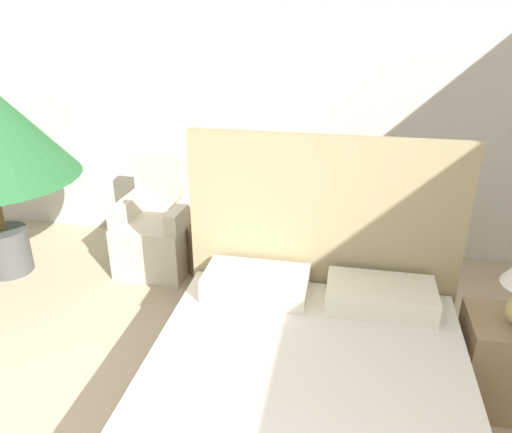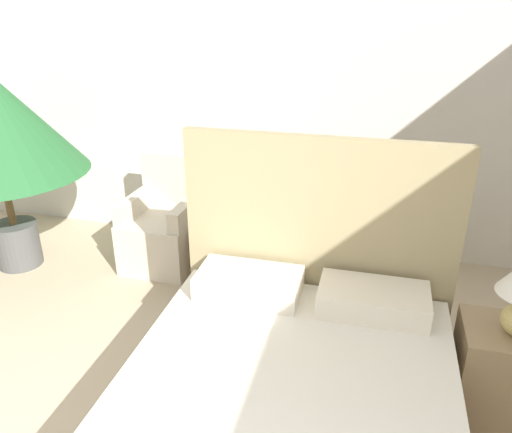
{
  "view_description": "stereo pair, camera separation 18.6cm",
  "coord_description": "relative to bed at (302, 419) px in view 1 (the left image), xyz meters",
  "views": [
    {
      "loc": [
        0.68,
        -0.44,
        2.13
      ],
      "look_at": [
        0.08,
        2.69,
        0.72
      ],
      "focal_mm": 35.0,
      "sensor_mm": 36.0,
      "label": 1
    },
    {
      "loc": [
        0.87,
        -0.4,
        2.13
      ],
      "look_at": [
        0.08,
        2.69,
        0.72
      ],
      "focal_mm": 35.0,
      "sensor_mm": 36.0,
      "label": 2
    }
  ],
  "objects": [
    {
      "name": "side_table",
      "position": [
        -0.97,
        1.8,
        -0.1
      ],
      "size": [
        0.38,
        0.38,
        0.42
      ],
      "color": "brown",
      "rests_on": "ground_plane"
    },
    {
      "name": "nightstand",
      "position": [
        1.06,
        0.65,
        -0.04
      ],
      "size": [
        0.48,
        0.4,
        0.55
      ],
      "color": "#937A56",
      "rests_on": "ground_plane"
    },
    {
      "name": "armchair_near_window_right",
      "position": [
        -0.53,
        1.79,
        -0.03
      ],
      "size": [
        0.62,
        0.66,
        0.9
      ],
      "rotation": [
        0.0,
        0.0,
        -0.07
      ],
      "color": "beige",
      "rests_on": "ground_plane"
    },
    {
      "name": "armchair_near_window_left",
      "position": [
        -1.41,
        1.79,
        -0.03
      ],
      "size": [
        0.6,
        0.64,
        0.9
      ],
      "rotation": [
        0.0,
        0.0,
        -0.03
      ],
      "color": "beige",
      "rests_on": "ground_plane"
    },
    {
      "name": "bed",
      "position": [
        0.0,
        0.0,
        0.0
      ],
      "size": [
        1.6,
        2.02,
        1.44
      ],
      "color": "brown",
      "rests_on": "ground_plane"
    },
    {
      "name": "wall_back",
      "position": [
        -0.56,
        2.45,
        1.14
      ],
      "size": [
        10.0,
        0.06,
        2.9
      ],
      "color": "silver",
      "rests_on": "ground_plane"
    }
  ]
}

